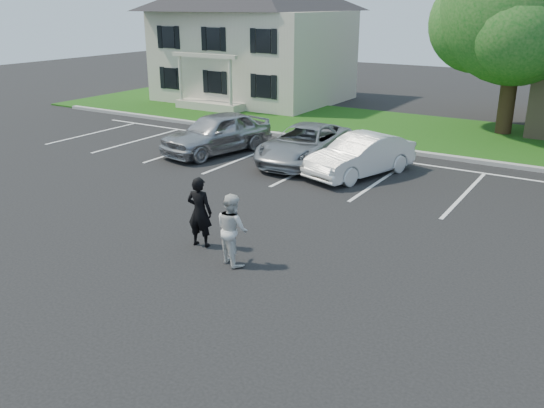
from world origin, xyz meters
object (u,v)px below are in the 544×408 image
at_px(car_silver_west, 217,133).
at_px(house, 254,35).
at_px(man_black_suit, 200,212).
at_px(car_silver_minivan, 305,144).
at_px(car_white_sedan, 361,156).
at_px(man_white_shirt, 232,229).
at_px(tree, 522,11).

bearing_deg(car_silver_west, house, 130.02).
height_order(man_black_suit, car_silver_minivan, man_black_suit).
bearing_deg(car_white_sedan, man_black_suit, -78.09).
height_order(house, car_silver_west, house).
height_order(man_black_suit, man_white_shirt, man_black_suit).
bearing_deg(car_silver_minivan, man_white_shirt, -75.64).
xyz_separation_m(house, car_silver_west, (6.02, -11.85, -3.02)).
distance_m(house, man_black_suit, 22.72).
relative_size(man_black_suit, car_silver_west, 0.37).
distance_m(man_white_shirt, car_white_sedan, 8.13).
bearing_deg(car_silver_west, tree, 59.68).
height_order(car_silver_minivan, car_white_sedan, car_white_sedan).
relative_size(house, car_white_sedan, 2.42).
xyz_separation_m(tree, car_white_sedan, (-2.99, -9.57, -4.65)).
relative_size(man_black_suit, car_white_sedan, 0.41).
xyz_separation_m(man_black_suit, car_silver_minivan, (-1.59, 8.25, -0.19)).
xyz_separation_m(man_white_shirt, car_white_sedan, (-0.38, 8.12, -0.13)).
bearing_deg(house, man_black_suit, -60.01).
bearing_deg(car_silver_west, car_silver_minivan, 22.33).
bearing_deg(car_silver_minivan, man_black_suit, -82.94).
bearing_deg(tree, car_white_sedan, -107.36).
xyz_separation_m(man_white_shirt, car_silver_west, (-6.50, 8.06, -0.03)).
bearing_deg(man_white_shirt, man_black_suit, 6.37).
height_order(man_black_suit, car_white_sedan, man_black_suit).
height_order(man_white_shirt, car_silver_minivan, man_white_shirt).
bearing_deg(car_white_sedan, man_white_shirt, -68.94).
relative_size(house, man_white_shirt, 6.16).
relative_size(man_white_shirt, car_white_sedan, 0.39).
relative_size(tree, car_silver_west, 1.86).
distance_m(car_silver_west, car_white_sedan, 6.12).
height_order(man_white_shirt, car_silver_west, man_white_shirt).
bearing_deg(car_silver_minivan, car_white_sedan, -16.04).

